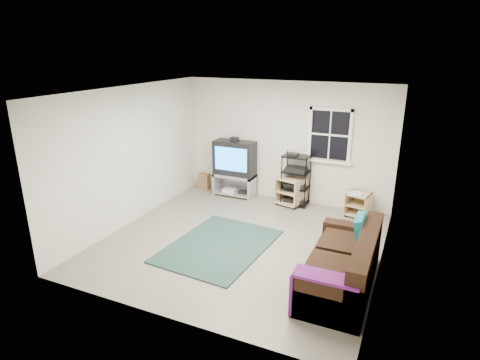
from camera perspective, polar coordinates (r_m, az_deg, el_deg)
The scene contains 8 objects.
room at distance 8.43m, azimuth 12.62°, elevation 5.79°, with size 4.60×4.62×4.60m.
tv_unit at distance 9.02m, azimuth -0.75°, elevation 2.31°, with size 0.93×0.47×1.37m.
av_rack at distance 8.65m, azimuth 7.91°, elevation -0.41°, with size 0.56×0.41×1.13m.
side_table_left at distance 8.71m, azimuth 7.39°, elevation -1.40°, with size 0.63×0.63×0.61m.
side_table_right at distance 8.42m, azimuth 16.48°, elevation -3.09°, with size 0.51×0.51×0.50m.
sofa at distance 5.94m, azimuth 14.48°, elevation -11.87°, with size 0.88×1.98×0.91m.
shag_rug at distance 6.98m, azimuth -3.00°, elevation -9.31°, with size 1.52×2.10×0.02m, color black.
paper_bag at distance 9.69m, azimuth -5.12°, elevation -0.13°, with size 0.26×0.17×0.37m, color olive.
Camera 1 is at (2.59, -5.80, 3.26)m, focal length 30.00 mm.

